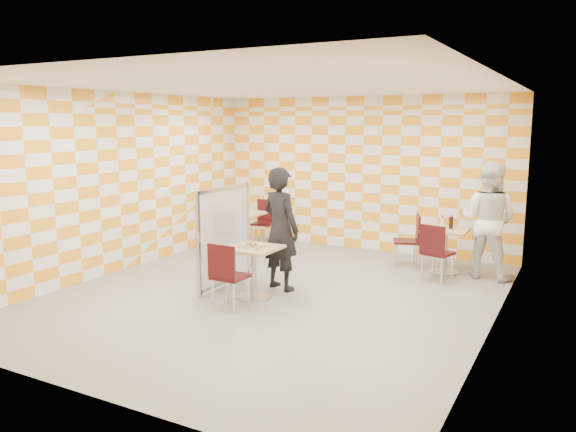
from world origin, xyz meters
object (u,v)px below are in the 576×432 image
at_px(chair_main_front, 226,271).
at_px(second_table, 445,243).
at_px(chair_second_front, 435,248).
at_px(chair_empty_near, 227,229).
at_px(chair_empty_far, 265,218).
at_px(man_dark, 281,229).
at_px(man_white, 488,220).
at_px(sport_bottle, 442,222).
at_px(soda_bottle, 451,222).
at_px(partition, 225,236).
at_px(chair_second_side, 412,236).
at_px(empty_table, 245,224).
at_px(main_table, 253,263).

bearing_deg(chair_main_front, second_table, 57.60).
xyz_separation_m(chair_second_front, chair_empty_near, (-3.80, -0.21, 0.00)).
bearing_deg(chair_empty_far, man_dark, -55.32).
xyz_separation_m(chair_empty_near, man_white, (4.47, 0.89, 0.40)).
bearing_deg(sport_bottle, chair_main_front, -120.07).
xyz_separation_m(man_dark, soda_bottle, (2.04, 2.17, -0.07)).
bearing_deg(partition, chair_empty_near, 123.22).
relative_size(man_white, sport_bottle, 9.44).
xyz_separation_m(second_table, sport_bottle, (-0.10, 0.15, 0.33)).
bearing_deg(chair_empty_far, partition, -71.03).
height_order(chair_second_side, chair_empty_near, same).
relative_size(chair_empty_near, man_dark, 0.50).
relative_size(second_table, empty_table, 1.00).
bearing_deg(main_table, chair_main_front, -91.34).
height_order(man_dark, man_white, man_white).
bearing_deg(chair_main_front, man_white, 50.69).
height_order(chair_second_side, sport_bottle, sport_bottle).
xyz_separation_m(empty_table, soda_bottle, (3.95, 0.17, 0.34)).
distance_m(chair_second_front, chair_empty_near, 3.80).
xyz_separation_m(chair_main_front, man_dark, (0.14, 1.23, 0.38)).
bearing_deg(chair_second_side, soda_bottle, -4.86).
distance_m(chair_second_side, partition, 3.35).
bearing_deg(partition, empty_table, 115.51).
relative_size(second_table, soda_bottle, 3.26).
xyz_separation_m(main_table, chair_second_side, (1.49, 2.81, 0.04)).
bearing_deg(chair_empty_near, second_table, 12.42).
relative_size(second_table, chair_second_side, 0.81).
height_order(chair_empty_near, sport_bottle, sport_bottle).
bearing_deg(chair_second_front, main_table, -135.54).
distance_m(second_table, chair_second_side, 0.62).
xyz_separation_m(empty_table, chair_second_side, (3.27, 0.23, 0.04)).
distance_m(man_dark, soda_bottle, 2.98).
distance_m(partition, man_dark, 0.87).
height_order(main_table, man_dark, man_dark).
bearing_deg(man_dark, second_table, -116.64).
height_order(main_table, chair_empty_far, chair_empty_far).
height_order(chair_second_front, soda_bottle, soda_bottle).
xyz_separation_m(chair_empty_near, soda_bottle, (3.88, 0.91, 0.31)).
height_order(main_table, chair_second_front, chair_second_front).
bearing_deg(soda_bottle, chair_second_side, 175.14).
distance_m(second_table, man_white, 0.79).
bearing_deg(man_white, man_dark, 50.46).
relative_size(empty_table, chair_empty_near, 0.81).
relative_size(empty_table, chair_main_front, 0.81).
distance_m(chair_second_side, man_white, 1.33).
height_order(second_table, chair_empty_far, chair_empty_far).
height_order(chair_empty_near, man_white, man_white).
height_order(main_table, second_table, same).
height_order(chair_main_front, man_dark, man_dark).
distance_m(empty_table, man_white, 4.56).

